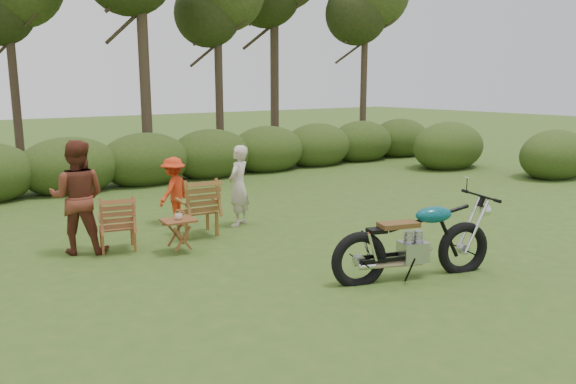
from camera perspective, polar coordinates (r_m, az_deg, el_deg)
ground at (r=8.40m, az=9.90°, el=-8.00°), size 80.00×80.00×0.00m
tree_line at (r=16.48m, az=-14.16°, el=14.56°), size 22.52×11.62×8.14m
motorcycle at (r=8.26m, az=12.45°, el=-8.44°), size 2.50×1.56×1.33m
lawn_chair_right at (r=10.34m, az=-9.16°, el=-4.31°), size 0.81×0.81×1.05m
lawn_chair_left at (r=9.74m, az=-16.85°, el=-5.63°), size 0.77×0.77×0.92m
side_table at (r=9.28m, az=-11.01°, el=-4.41°), size 0.58×0.50×0.55m
cup at (r=9.19m, az=-11.07°, el=-2.47°), size 0.15×0.15×0.10m
adult_a at (r=10.92m, az=-4.97°, el=-3.38°), size 0.68×0.62×1.55m
adult_b at (r=9.80m, az=-20.23°, el=-5.75°), size 1.12×1.05×1.83m
child at (r=11.29m, az=-11.40°, el=-3.08°), size 0.97×0.87×1.30m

